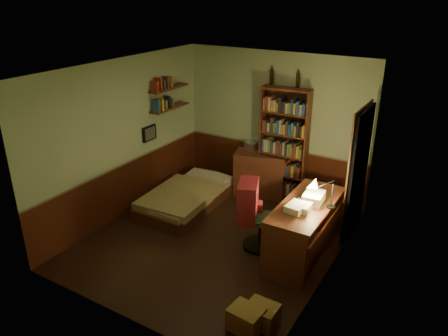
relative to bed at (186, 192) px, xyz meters
The scene contains 24 objects.
floor 1.25m from the bed, 33.22° to the right, with size 3.50×4.00×0.02m, color black.
ceiling 2.64m from the bed, 33.22° to the right, with size 3.50×4.00×0.02m, color silver.
wall_back 1.98m from the bed, 52.66° to the left, with size 3.50×0.02×2.60m, color #A0BB90.
wall_left 1.43m from the bed, 137.76° to the right, with size 0.02×4.00×2.60m, color #A0BB90.
wall_right 3.04m from the bed, 13.53° to the right, with size 0.02×4.00×2.60m, color #A0BB90.
wall_front 3.05m from the bed, 69.11° to the right, with size 3.50×0.02×2.60m, color #A0BB90.
doorway 2.91m from the bed, 12.94° to the left, with size 0.06×0.90×2.00m, color black.
door_trim 2.87m from the bed, 13.10° to the left, with size 0.02×0.98×2.08m, color #3E1F11.
bed is the anchor object (origin of this frame).
dresser 1.41m from the bed, 51.15° to the left, with size 0.92×0.46×0.81m, color #572919.
mini_stereo 1.50m from the bed, 62.89° to the left, with size 0.23×0.18×0.12m, color #B2B2B7.
bookshelf 1.89m from the bed, 42.67° to the left, with size 0.87×0.27×2.03m, color #572919.
bottle_left 2.47m from the bed, 53.76° to the left, with size 0.07×0.07×0.26m, color black.
bottle_right 2.69m from the bed, 42.10° to the left, with size 0.06×0.06×0.24m, color black.
desk 2.37m from the bed, ahead, with size 0.65×1.57×0.84m, color #572919.
paper_stack 2.49m from the bed, ahead, with size 0.25×0.34×0.14m, color silver.
desk_lamp 2.82m from the bed, ahead, with size 0.20×0.20×0.65m, color black.
office_chair 1.78m from the bed, 16.33° to the right, with size 0.45×0.39×0.90m, color #2D5B3A.
red_jacket 1.88m from the bed, 25.21° to the right, with size 0.27×0.50×0.59m, color maroon.
wall_shelf_lower 1.53m from the bed, 145.13° to the left, with size 0.20×0.90×0.03m, color #572919.
wall_shelf_upper 1.84m from the bed, 145.13° to the left, with size 0.20×0.90×0.03m, color #572919.
framed_picture 1.20m from the bed, behind, with size 0.04×0.32×0.26m, color black.
cardboard_box_a 3.14m from the bed, 42.07° to the right, with size 0.37×0.30×0.28m, color olive.
cardboard_box_b 3.12m from the bed, 38.28° to the right, with size 0.36×0.30×0.25m, color olive.
Camera 1 is at (3.10, -4.87, 3.64)m, focal length 35.00 mm.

